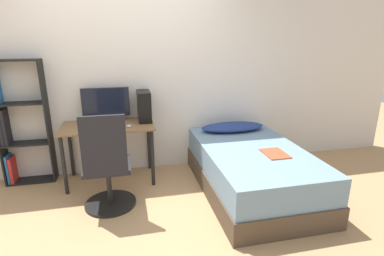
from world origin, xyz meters
name	(u,v)px	position (x,y,z in m)	size (l,w,h in m)	color
ground_plane	(136,227)	(0.00, 0.00, 0.00)	(14.00, 14.00, 0.00)	tan
wall_back	(126,78)	(0.00, 1.42, 1.25)	(8.00, 0.05, 2.50)	silver
desk	(109,134)	(-0.25, 1.09, 0.62)	(1.11, 0.61, 0.73)	brown
bookshelf	(16,126)	(-1.32, 1.28, 0.73)	(0.57, 0.22, 1.52)	black
office_chair	(108,173)	(-0.25, 0.41, 0.41)	(0.55, 0.55, 1.06)	black
bed	(252,170)	(1.38, 0.45, 0.26)	(1.14, 1.89, 0.53)	#4C3D2D
pillow	(232,127)	(1.38, 1.13, 0.59)	(0.87, 0.36, 0.11)	navy
magazine	(275,154)	(1.54, 0.23, 0.54)	(0.24, 0.32, 0.01)	#B24C2D
monitor	(106,104)	(-0.26, 1.28, 0.96)	(0.58, 0.20, 0.43)	black
keyboard	(109,127)	(-0.23, 0.97, 0.74)	(0.37, 0.14, 0.02)	silver
pc_tower	(144,106)	(0.20, 1.20, 0.92)	(0.16, 0.34, 0.38)	black
mouse	(129,126)	(0.00, 0.97, 0.74)	(0.06, 0.09, 0.02)	silver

